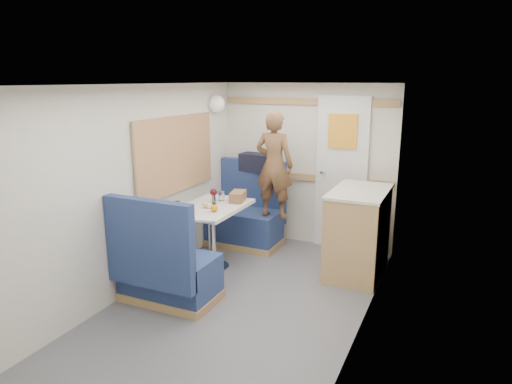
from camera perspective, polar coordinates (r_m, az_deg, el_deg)
The scene contains 26 objects.
floor at distance 4.09m, azimuth -4.39°, elevation -16.04°, with size 4.50×4.50×0.00m, color #515156.
ceiling at distance 3.55m, azimuth -5.00°, elevation 13.19°, with size 4.50×4.50×0.00m, color silver.
wall_back at distance 5.71m, azimuth 6.33°, elevation 3.34°, with size 2.20×0.02×2.00m, color silver.
wall_left at distance 4.32m, azimuth -17.53°, elevation -0.68°, with size 0.02×4.50×2.00m, color silver.
wall_right at distance 3.33m, azimuth 12.20°, elevation -4.66°, with size 0.02×4.50×2.00m, color silver.
oak_trim_low at distance 5.73m, azimuth 6.23°, elevation 1.83°, with size 2.15×0.02×0.08m, color #9D6D47.
oak_trim_high at distance 5.61m, azimuth 6.48°, elevation 11.17°, with size 2.15×0.02×0.08m, color #9D6D47.
side_window at distance 5.03m, azimuth -10.00°, elevation 4.66°, with size 0.04×1.30×0.72m, color #A9AF95.
rear_door at distance 5.57m, azimuth 10.62°, elevation 2.62°, with size 0.62×0.12×1.86m.
dinette_table at distance 4.96m, azimuth -5.55°, elevation -3.44°, with size 0.62×0.92×0.72m.
bench_far at distance 5.77m, azimuth -1.21°, elevation -3.63°, with size 0.90×0.59×1.05m.
bench_near at distance 4.38m, azimuth -11.19°, elevation -9.80°, with size 0.90×0.59×1.05m.
ledge at distance 5.85m, azimuth -0.16°, elevation 2.48°, with size 0.90×0.14×0.04m, color #9D6D47.
dome_light at distance 5.68m, azimuth -4.97°, elevation 10.93°, with size 0.20×0.20×0.20m, color white.
galley_counter at distance 4.99m, azimuth 12.60°, elevation -4.83°, with size 0.57×0.92×0.92m.
person at distance 5.30m, azimuth 2.28°, elevation 3.39°, with size 0.45×0.30×1.25m, color brown.
duffel_bag at distance 5.80m, azimuth 0.32°, elevation 3.71°, with size 0.47×0.22×0.22m, color black.
tray at distance 4.55m, azimuth -6.50°, elevation -2.91°, with size 0.28×0.37×0.02m, color white.
orange_fruit at distance 4.62m, azimuth -5.26°, elevation -2.03°, with size 0.08×0.08×0.08m, color #E5540A.
cheese_block at distance 4.83m, azimuth -6.12°, elevation -1.62°, with size 0.09×0.06×0.03m, color #D6BE7B.
wine_glass at distance 4.96m, azimuth -5.33°, elevation -0.12°, with size 0.08×0.08×0.17m.
tumbler_left at distance 4.72m, azimuth -9.85°, elevation -1.83°, with size 0.07×0.07×0.11m, color silver.
tumbler_right at distance 5.10m, azimuth -4.34°, elevation -0.48°, with size 0.07×0.07×0.11m, color white.
beer_glass at distance 4.98m, azimuth -2.16°, elevation -0.85°, with size 0.07×0.07×0.10m, color brown.
pepper_grinder at distance 5.06m, azimuth -5.29°, elevation -0.69°, with size 0.04×0.04×0.10m, color black.
bread_loaf at distance 5.07m, azimuth -2.28°, elevation -0.56°, with size 0.14×0.26×0.11m, color olive.
Camera 1 is at (1.74, -3.09, 2.04)m, focal length 32.00 mm.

